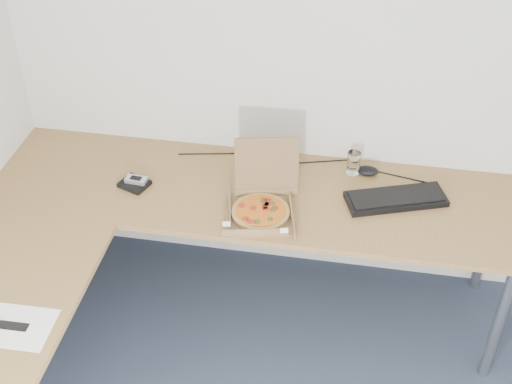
% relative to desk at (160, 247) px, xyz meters
% --- Properties ---
extents(room_shell, '(3.50, 3.50, 2.50)m').
position_rel_desk_xyz_m(room_shell, '(0.82, -0.97, 0.55)').
color(room_shell, beige).
rests_on(room_shell, ground).
extents(desk, '(2.50, 2.20, 0.73)m').
position_rel_desk_xyz_m(desk, '(0.00, 0.00, 0.00)').
color(desk, olive).
rests_on(desk, ground).
extents(pizza_box, '(0.29, 0.34, 0.30)m').
position_rel_desk_xyz_m(pizza_box, '(0.41, 0.27, 0.07)').
color(pizza_box, olive).
rests_on(pizza_box, desk).
extents(drinking_glass, '(0.07, 0.07, 0.12)m').
position_rel_desk_xyz_m(drinking_glass, '(0.80, 0.66, 0.09)').
color(drinking_glass, silver).
rests_on(drinking_glass, desk).
extents(keyboard, '(0.49, 0.31, 0.03)m').
position_rel_desk_xyz_m(keyboard, '(1.01, 0.46, 0.04)').
color(keyboard, black).
rests_on(keyboard, desk).
extents(mouse, '(0.12, 0.09, 0.04)m').
position_rel_desk_xyz_m(mouse, '(0.87, 0.66, 0.05)').
color(mouse, black).
rests_on(mouse, desk).
extents(wallet, '(0.16, 0.15, 0.02)m').
position_rel_desk_xyz_m(wallet, '(-0.23, 0.37, 0.04)').
color(wallet, black).
rests_on(wallet, desk).
extents(phone, '(0.11, 0.06, 0.02)m').
position_rel_desk_xyz_m(phone, '(-0.22, 0.37, 0.06)').
color(phone, '#B2B5BA').
rests_on(phone, wallet).
extents(paper_sheet, '(0.31, 0.22, 0.00)m').
position_rel_desk_xyz_m(paper_sheet, '(-0.42, -0.56, 0.03)').
color(paper_sheet, white).
rests_on(paper_sheet, desk).
extents(cable_bundle, '(0.62, 0.13, 0.01)m').
position_rel_desk_xyz_m(cable_bundle, '(0.53, 0.69, 0.03)').
color(cable_bundle, black).
rests_on(cable_bundle, desk).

